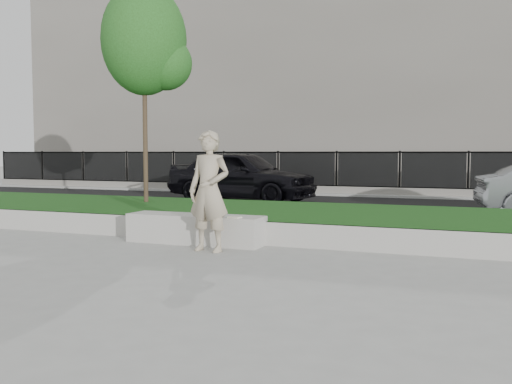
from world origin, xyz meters
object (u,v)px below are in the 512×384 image
at_px(car_dark, 241,175).
at_px(book, 235,217).
at_px(stone_bench, 195,229).
at_px(man, 209,191).
at_px(young_tree, 147,44).

bearing_deg(car_dark, book, -150.03).
height_order(stone_bench, car_dark, car_dark).
height_order(stone_bench, book, book).
bearing_deg(stone_bench, man, -47.28).
bearing_deg(car_dark, young_tree, -176.08).
relative_size(stone_bench, book, 11.90).
xyz_separation_m(stone_bench, young_tree, (-2.72, 2.87, 3.83)).
bearing_deg(stone_bench, book, -13.76).
bearing_deg(stone_bench, car_dark, 107.36).
xyz_separation_m(man, car_dark, (-2.98, 8.31, -0.11)).
bearing_deg(man, book, 62.46).
xyz_separation_m(book, car_dark, (-3.23, 7.89, 0.34)).
xyz_separation_m(stone_bench, man, (0.57, -0.62, 0.71)).
bearing_deg(book, man, -109.58).
relative_size(book, car_dark, 0.04).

